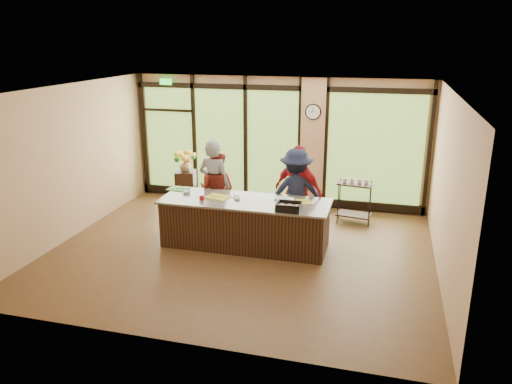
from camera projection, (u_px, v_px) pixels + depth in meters
The scene contains 25 objects.
floor at pixel (241, 252), 9.36m from camera, with size 7.00×7.00×0.00m, color #55351E.
ceiling at pixel (239, 90), 8.46m from camera, with size 7.00×7.00×0.00m, color silver.
back_wall at pixel (277, 142), 11.68m from camera, with size 7.00×7.00×0.00m, color tan.
left_wall at pixel (69, 162), 9.77m from camera, with size 6.00×6.00×0.00m, color tan.
right_wall at pixel (447, 189), 8.05m from camera, with size 6.00×6.00×0.00m, color tan.
window_wall at pixel (283, 147), 11.63m from camera, with size 6.90×0.12×3.00m.
island_base at pixel (245, 224), 9.50m from camera, with size 3.10×1.00×0.88m, color #321D10.
countertop at pixel (245, 201), 9.37m from camera, with size 3.20×1.10×0.04m, color gray.
wall_clock at pixel (313, 112), 11.12m from camera, with size 0.36×0.04×0.36m.
cook_left at pixel (214, 185), 10.20m from camera, with size 0.69×0.46×1.90m, color gray.
cook_midleft at pixel (217, 190), 10.31m from camera, with size 0.79×0.62×1.63m, color maroon.
cook_midright at pixel (298, 191), 9.91m from camera, with size 1.08×0.45×1.84m, color #AC1A24.
cook_right at pixel (296, 193), 9.87m from camera, with size 1.16×0.67×1.79m, color #171C34.
roasting_pan at pixel (289, 209), 8.80m from camera, with size 0.43×0.33×0.08m, color black.
mixing_bowl at pixel (284, 201), 9.16m from camera, with size 0.36×0.36×0.09m, color silver.
cutting_board_left at pixel (178, 189), 10.04m from camera, with size 0.41×0.31×0.01m, color #32812E.
cutting_board_center at pixel (218, 197), 9.54m from camera, with size 0.44×0.33×0.01m, color gold.
cutting_board_right at pixel (300, 202), 9.25m from camera, with size 0.42×0.32×0.01m, color gold.
prep_bowl_near at pixel (187, 192), 9.77m from camera, with size 0.15×0.15×0.05m, color white.
prep_bowl_mid at pixel (237, 199), 9.40m from camera, with size 0.12×0.12×0.04m, color white.
prep_bowl_far at pixel (236, 196), 9.56m from camera, with size 0.13×0.13×0.03m, color white.
red_ramekin at pixel (202, 198), 9.34m from camera, with size 0.10×0.10×0.08m, color #A41010.
flower_stand at pixel (186, 189), 11.70m from camera, with size 0.44×0.44×0.87m, color #321D10.
flower_vase at pixel (185, 165), 11.53m from camera, with size 0.27×0.27×0.28m, color olive.
bar_cart at pixel (355, 197), 10.65m from camera, with size 0.77×0.51×0.98m.
Camera 1 is at (2.49, -8.23, 3.86)m, focal length 35.00 mm.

